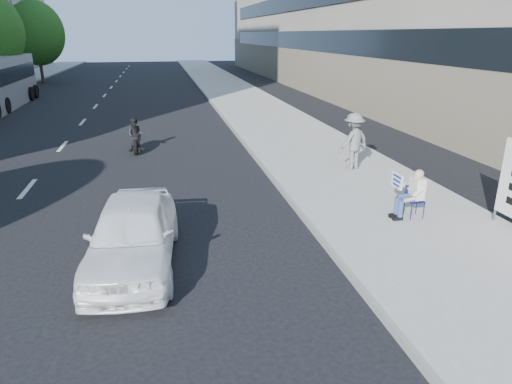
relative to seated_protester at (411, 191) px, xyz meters
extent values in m
plane|color=black|center=(-4.12, -2.95, -0.87)|extent=(160.00, 160.00, 0.00)
cube|color=gray|center=(-0.12, 17.05, -0.80)|extent=(5.00, 120.00, 0.15)
cylinder|color=#382616|center=(-17.82, 41.05, 0.44)|extent=(0.30, 0.30, 2.62)
ellipsoid|color=#1D4B14|center=(-17.82, 41.05, 3.91)|extent=(5.40, 5.40, 6.21)
cylinder|color=navy|center=(-0.07, -0.21, -0.50)|extent=(0.02, 0.02, 0.45)
cylinder|color=navy|center=(0.29, -0.21, -0.50)|extent=(0.02, 0.02, 0.45)
cylinder|color=navy|center=(-0.07, 0.15, -0.50)|extent=(0.02, 0.02, 0.45)
cylinder|color=navy|center=(0.29, 0.15, -0.50)|extent=(0.02, 0.02, 0.45)
cube|color=navy|center=(0.11, -0.03, -0.26)|extent=(0.40, 0.40, 0.03)
cube|color=navy|center=(0.11, 0.16, -0.07)|extent=(0.40, 0.02, 0.40)
cylinder|color=navy|center=(-0.11, -0.13, -0.17)|extent=(0.44, 0.17, 0.17)
cylinder|color=navy|center=(-0.33, -0.13, -0.40)|extent=(0.14, 0.14, 0.46)
cube|color=black|center=(-0.39, -0.13, -0.67)|extent=(0.26, 0.11, 0.10)
cylinder|color=navy|center=(-0.11, 0.07, -0.17)|extent=(0.44, 0.17, 0.17)
cylinder|color=navy|center=(-0.33, 0.07, -0.40)|extent=(0.14, 0.14, 0.46)
cube|color=black|center=(-0.39, 0.07, -0.67)|extent=(0.26, 0.11, 0.10)
cube|color=beige|center=(0.13, -0.03, 0.09)|extent=(0.26, 0.42, 0.56)
sphere|color=tan|center=(0.13, -0.03, 0.46)|extent=(0.23, 0.23, 0.23)
ellipsoid|color=gray|center=(0.15, -0.03, 0.49)|extent=(0.22, 0.24, 0.19)
ellipsoid|color=gray|center=(0.05, -0.03, 0.39)|extent=(0.10, 0.14, 0.13)
cylinder|color=beige|center=(0.01, -0.27, 0.06)|extent=(0.30, 0.10, 0.25)
cylinder|color=tan|center=(-0.19, -0.27, -0.12)|extent=(0.29, 0.09, 0.14)
cylinder|color=beige|center=(0.06, 0.23, 0.11)|extent=(0.26, 0.20, 0.32)
cylinder|color=tan|center=(-0.07, 0.37, 0.01)|extent=(0.30, 0.21, 0.18)
cube|color=white|center=(-0.14, 0.52, 0.14)|extent=(0.03, 0.55, 0.40)
imported|color=slate|center=(0.37, 4.64, 0.28)|extent=(1.47, 1.16, 2.00)
cylinder|color=#4C4C4C|center=(2.08, -0.62, 0.38)|extent=(0.06, 0.06, 2.20)
imported|color=white|center=(-6.98, -0.95, -0.13)|extent=(2.09, 4.48, 1.48)
cylinder|color=black|center=(-7.33, 8.82, -0.55)|extent=(0.17, 0.65, 0.64)
cylinder|color=black|center=(-7.33, 10.22, -0.55)|extent=(0.17, 0.65, 0.64)
cube|color=black|center=(-7.33, 9.52, -0.32)|extent=(0.35, 1.22, 0.35)
imported|color=black|center=(-7.33, 9.42, -0.16)|extent=(0.74, 0.60, 1.42)
cube|color=black|center=(-15.61, 23.59, 1.33)|extent=(0.30, 11.50, 1.00)
cylinder|color=black|center=(-15.63, 21.09, -0.37)|extent=(0.27, 1.00, 1.00)
cylinder|color=black|center=(-15.63, 27.09, -0.37)|extent=(0.27, 1.00, 1.00)
cylinder|color=black|center=(-18.13, 28.59, -0.37)|extent=(0.27, 1.00, 1.00)
cylinder|color=black|center=(-15.63, 28.59, -0.37)|extent=(0.27, 1.00, 1.00)
camera|label=1|loc=(-6.23, -10.11, 3.87)|focal=32.00mm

